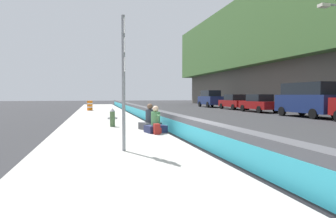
# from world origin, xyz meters

# --- Properties ---
(ground_plane) EXTENTS (160.00, 160.00, 0.00)m
(ground_plane) POSITION_xyz_m (0.00, 0.00, 0.00)
(ground_plane) COLOR #2B2B2D
(ground_plane) RESTS_ON ground
(sidewalk_strip) EXTENTS (80.00, 4.40, 0.14)m
(sidewalk_strip) POSITION_xyz_m (0.00, 2.65, 0.07)
(sidewalk_strip) COLOR #A8A59E
(sidewalk_strip) RESTS_ON ground_plane
(jersey_barrier) EXTENTS (76.00, 0.45, 0.85)m
(jersey_barrier) POSITION_xyz_m (0.00, 0.00, 0.42)
(jersey_barrier) COLOR #47474C
(jersey_barrier) RESTS_ON ground_plane
(route_sign_post) EXTENTS (0.44, 0.09, 3.60)m
(route_sign_post) POSITION_xyz_m (-0.83, 2.45, 2.23)
(route_sign_post) COLOR gray
(route_sign_post) RESTS_ON sidewalk_strip
(fire_hydrant) EXTENTS (0.26, 0.46, 0.88)m
(fire_hydrant) POSITION_xyz_m (5.39, 2.39, 0.59)
(fire_hydrant) COLOR #47663D
(fire_hydrant) RESTS_ON sidewalk_strip
(seated_person_foreground) EXTENTS (0.81, 0.90, 1.07)m
(seated_person_foreground) POSITION_xyz_m (2.73, 0.85, 0.48)
(seated_person_foreground) COLOR #23284C
(seated_person_foreground) RESTS_ON sidewalk_strip
(seated_person_middle) EXTENTS (0.91, 0.99, 1.12)m
(seated_person_middle) POSITION_xyz_m (3.86, 0.87, 0.49)
(seated_person_middle) COLOR #424247
(seated_person_middle) RESTS_ON sidewalk_strip
(backpack) EXTENTS (0.32, 0.28, 0.40)m
(backpack) POSITION_xyz_m (2.20, 0.91, 0.33)
(backpack) COLOR maroon
(backpack) RESTS_ON sidewalk_strip
(construction_barrel) EXTENTS (0.54, 0.54, 0.95)m
(construction_barrel) POSITION_xyz_m (20.72, 3.66, 0.62)
(construction_barrel) COLOR orange
(construction_barrel) RESTS_ON sidewalk_strip
(parked_car_third) EXTENTS (5.15, 2.21, 2.56)m
(parked_car_third) POSITION_xyz_m (9.68, -12.10, 1.35)
(parked_car_third) COLOR navy
(parked_car_third) RESTS_ON ground_plane
(parked_car_fourth) EXTENTS (4.54, 2.03, 1.71)m
(parked_car_fourth) POSITION_xyz_m (16.21, -12.07, 0.86)
(parked_car_fourth) COLOR maroon
(parked_car_fourth) RESTS_ON ground_plane
(parked_car_midline) EXTENTS (4.54, 2.03, 1.71)m
(parked_car_midline) POSITION_xyz_m (21.69, -12.27, 0.86)
(parked_car_midline) COLOR maroon
(parked_car_midline) RESTS_ON ground_plane
(parked_car_far) EXTENTS (4.82, 2.11, 2.28)m
(parked_car_far) POSITION_xyz_m (28.27, -12.06, 1.18)
(parked_car_far) COLOR navy
(parked_car_far) RESTS_ON ground_plane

